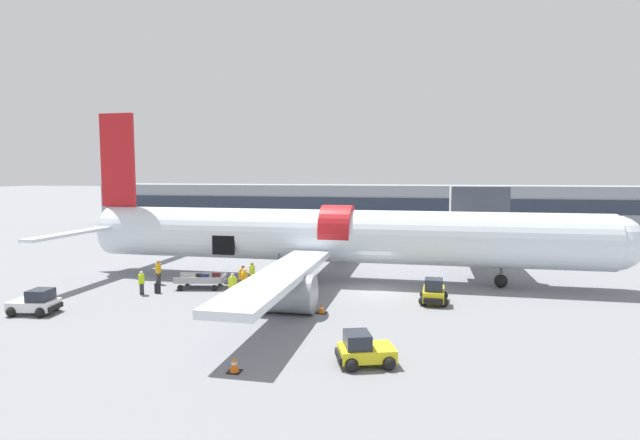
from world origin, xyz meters
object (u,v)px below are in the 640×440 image
object	(u,v)px
baggage_tug_rear	(434,293)
suitcase_on_tarmac_upright	(158,288)
airplane	(331,237)
ground_crew_marshal	(142,282)
baggage_tug_mid	(364,350)
baggage_tug_lead	(36,303)
ground_crew_helper	(158,272)
ground_crew_loader_a	(233,286)
baggage_cart_loading	(203,281)
ground_crew_driver	(252,274)
ground_crew_loader_b	(244,281)
ground_crew_supervisor	(243,277)

from	to	relation	value
baggage_tug_rear	suitcase_on_tarmac_upright	distance (m)	17.74
airplane	ground_crew_marshal	size ratio (longest dim) A/B	26.31
baggage_tug_mid	baggage_tug_rear	world-z (taller)	baggage_tug_rear
baggage_tug_lead	ground_crew_helper	size ratio (longest dim) A/B	1.58
airplane	baggage_tug_lead	distance (m)	19.14
baggage_tug_rear	ground_crew_marshal	distance (m)	18.58
baggage_tug_mid	ground_crew_helper	world-z (taller)	ground_crew_helper
ground_crew_loader_a	ground_crew_helper	xyz separation A→B (m)	(-6.78, 2.98, 0.03)
airplane	ground_crew_helper	xyz separation A→B (m)	(-11.70, -3.93, -2.31)
baggage_cart_loading	ground_crew_marshal	distance (m)	4.02
baggage_cart_loading	ground_crew_driver	distance (m)	3.40
baggage_tug_mid	ground_crew_loader_b	size ratio (longest dim) A/B	1.50
ground_crew_helper	baggage_tug_lead	bearing A→B (deg)	-108.90
ground_crew_loader_b	ground_crew_driver	world-z (taller)	ground_crew_loader_b
ground_crew_marshal	baggage_tug_rear	bearing A→B (deg)	5.25
airplane	ground_crew_loader_b	distance (m)	7.74
baggage_tug_lead	ground_crew_supervisor	size ratio (longest dim) A/B	1.58
airplane	ground_crew_helper	bearing A→B (deg)	-161.41
suitcase_on_tarmac_upright	baggage_tug_lead	bearing A→B (deg)	-125.84
ground_crew_loader_b	ground_crew_helper	world-z (taller)	ground_crew_loader_b
baggage_cart_loading	ground_crew_driver	world-z (taller)	ground_crew_driver
baggage_cart_loading	suitcase_on_tarmac_upright	distance (m)	3.04
ground_crew_loader_b	airplane	bearing A→B (deg)	52.16
ground_crew_marshal	ground_crew_loader_a	bearing A→B (deg)	0.66
baggage_tug_lead	baggage_cart_loading	bearing A→B (deg)	50.76
ground_crew_marshal	baggage_cart_loading	bearing A→B (deg)	40.96
baggage_tug_mid	ground_crew_supervisor	bearing A→B (deg)	130.06
ground_crew_supervisor	suitcase_on_tarmac_upright	xyz separation A→B (m)	(-5.23, -1.90, -0.57)
ground_crew_marshal	ground_crew_driver	bearing A→B (deg)	31.20
ground_crew_marshal	ground_crew_loader_b	bearing A→B (deg)	9.80
baggage_cart_loading	suitcase_on_tarmac_upright	xyz separation A→B (m)	(-2.23, -2.06, -0.17)
ground_crew_helper	ground_crew_driver	bearing A→B (deg)	5.97
ground_crew_supervisor	ground_crew_helper	distance (m)	6.60
ground_crew_driver	ground_crew_supervisor	size ratio (longest dim) A/B	0.99
baggage_tug_rear	ground_crew_marshal	size ratio (longest dim) A/B	1.72
airplane	ground_crew_driver	bearing A→B (deg)	-146.89
baggage_cart_loading	ground_crew_loader_b	size ratio (longest dim) A/B	2.41
ground_crew_loader_b	baggage_tug_mid	bearing A→B (deg)	-48.25
ground_crew_helper	suitcase_on_tarmac_upright	size ratio (longest dim) A/B	2.18
baggage_tug_mid	baggage_cart_loading	size ratio (longest dim) A/B	0.62
ground_crew_driver	ground_crew_supervisor	distance (m)	1.31
ground_crew_loader_a	ground_crew_helper	distance (m)	7.40
ground_crew_driver	baggage_cart_loading	bearing A→B (deg)	-160.41
baggage_cart_loading	ground_crew_marshal	size ratio (longest dim) A/B	2.76
baggage_tug_mid	ground_crew_helper	distance (m)	20.00
ground_crew_loader_a	suitcase_on_tarmac_upright	size ratio (longest dim) A/B	2.12
baggage_cart_loading	ground_crew_loader_a	xyz separation A→B (m)	(3.21, -2.55, 0.37)
baggage_tug_rear	suitcase_on_tarmac_upright	bearing A→B (deg)	-176.33
ground_crew_loader_b	ground_crew_marshal	bearing A→B (deg)	-170.20
baggage_tug_mid	ground_crew_helper	size ratio (longest dim) A/B	1.57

